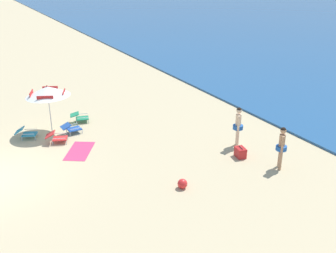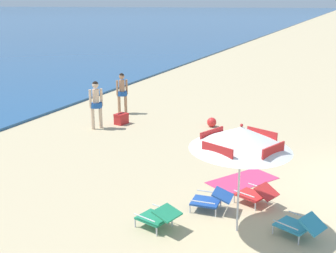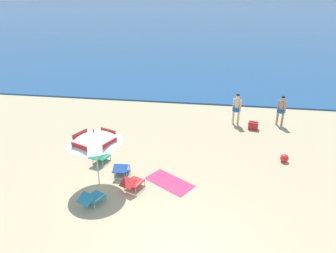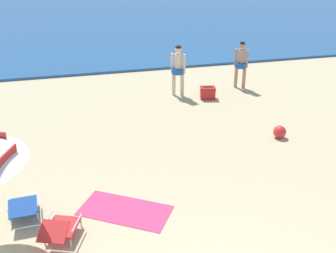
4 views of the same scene
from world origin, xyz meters
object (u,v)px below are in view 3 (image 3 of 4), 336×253
Objects in this scene: lounge_chair_under_umbrella at (132,182)px; cooler_box at (253,126)px; lounge_chair_beside_umbrella at (121,168)px; lounge_chair_spare_folded at (92,198)px; beach_umbrella_striped_main at (94,137)px; beach_towel at (169,182)px; beach_ball at (284,158)px; person_standing_near_shore at (237,107)px; lounge_chair_facing_sea at (100,157)px; person_standing_beside at (281,109)px.

lounge_chair_under_umbrella is 1.82× the size of cooler_box.
lounge_chair_spare_folded is (-0.44, -1.91, -0.01)m from lounge_chair_beside_umbrella.
beach_umbrella_striped_main is 3.05× the size of lounge_chair_beside_umbrella.
beach_towel is (-3.64, -5.49, -0.20)m from cooler_box.
beach_ball is (6.52, 1.99, -0.10)m from lounge_chair_beside_umbrella.
beach_ball is 5.10m from beach_towel.
person_standing_near_shore reaches higher than lounge_chair_beside_umbrella.
lounge_chair_under_umbrella is 1.53m from lounge_chair_spare_folded.
lounge_chair_beside_umbrella is 1.97m from beach_towel.
lounge_chair_beside_umbrella reaches higher than lounge_chair_facing_sea.
beach_umbrella_striped_main is 3.26m from beach_towel.
beach_umbrella_striped_main is at bearing 99.66° from lounge_chair_spare_folded.
lounge_chair_under_umbrella is at bearing -121.31° from person_standing_near_shore.
lounge_chair_spare_folded is at bearing -144.97° from beach_towel.
cooler_box is at bearing 51.14° from lounge_chair_under_umbrella.
lounge_chair_beside_umbrella is at bearing -129.13° from person_standing_near_shore.
person_standing_near_shore is at bearing 40.54° from lounge_chair_facing_sea.
beach_umbrella_striped_main is at bearing -70.37° from lounge_chair_facing_sea.
person_standing_near_shore is at bearing 50.63° from beach_umbrella_striped_main.
lounge_chair_spare_folded is at bearing -123.75° from person_standing_near_shore.
cooler_box is 6.59m from beach_towel.
lounge_chair_spare_folded reaches higher than beach_ball.
lounge_chair_beside_umbrella is at bearing 48.78° from beach_umbrella_striped_main.
beach_ball is (0.94, -3.26, -0.03)m from cooler_box.
person_standing_near_shore is 0.97× the size of beach_towel.
cooler_box is 0.31× the size of beach_towel.
person_standing_near_shore is at bearing 149.91° from cooler_box.
beach_towel is (-4.58, -2.23, -0.17)m from beach_ball.
lounge_chair_facing_sea is at bearing 138.94° from lounge_chair_under_umbrella.
beach_ball is at bearing -73.96° from cooler_box.
beach_ball is (1.83, -3.77, -0.83)m from person_standing_near_shore.
beach_umbrella_striped_main is 1.59× the size of person_standing_near_shore.
cooler_box is (0.89, -0.52, -0.80)m from person_standing_near_shore.
beach_ball is (5.84, 2.84, -0.10)m from lounge_chair_under_umbrella.
person_standing_beside is 4.83× the size of beach_ball.
beach_umbrella_striped_main reaches higher than cooler_box.
lounge_chair_under_umbrella is at bearing -154.11° from beach_ball.
beach_umbrella_striped_main is at bearing -131.22° from lounge_chair_beside_umbrella.
beach_umbrella_striped_main is at bearing -136.12° from cooler_box.
beach_umbrella_striped_main reaches higher than lounge_chair_beside_umbrella.
lounge_chair_facing_sea is 9.74m from person_standing_beside.
person_standing_near_shore reaches higher than cooler_box.
lounge_chair_beside_umbrella reaches higher than cooler_box.
lounge_chair_under_umbrella is 7.77m from person_standing_near_shore.
person_standing_beside is at bearing 82.64° from beach_ball.
lounge_chair_facing_sea is 8.10m from cooler_box.
lounge_chair_facing_sea is 1.74× the size of cooler_box.
cooler_box is 3.39m from beach_ball.
cooler_box is at bearing 106.04° from beach_ball.
person_standing_near_shore is (5.13, 7.67, 0.74)m from lounge_chair_spare_folded.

